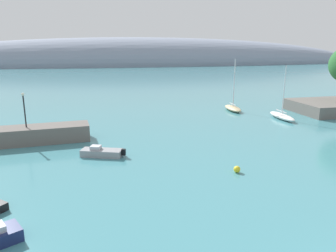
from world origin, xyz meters
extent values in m
ellipsoid|color=gray|center=(20.81, 204.93, 0.00)|extent=(326.48, 55.70, 35.37)
ellipsoid|color=white|center=(17.30, 35.75, 0.46)|extent=(1.91, 7.04, 0.92)
cylinder|color=silver|center=(17.30, 35.75, 4.83)|extent=(0.14, 0.14, 7.82)
cube|color=silver|center=(17.31, 36.06, 1.27)|extent=(0.19, 3.15, 0.10)
ellipsoid|color=#C6B284|center=(12.42, 44.27, 0.44)|extent=(2.39, 6.33, 0.87)
cylinder|color=silver|center=(12.42, 44.27, 5.21)|extent=(0.16, 0.16, 8.68)
cube|color=silver|center=(12.44, 44.55, 1.22)|extent=(0.25, 2.81, 0.10)
cube|color=gray|center=(-12.41, 23.76, 0.38)|extent=(4.71, 3.07, 0.76)
cube|color=black|center=(-10.11, 22.87, 0.57)|extent=(0.54, 0.49, 0.68)
cube|color=#B2B7C1|center=(-13.03, 24.00, 0.96)|extent=(1.34, 1.27, 0.40)
sphere|color=yellow|center=(-0.02, 15.99, 0.32)|extent=(0.65, 0.65, 0.65)
cylinder|color=black|center=(-21.20, 30.79, 4.01)|extent=(0.16, 0.16, 3.90)
sphere|color=#EAEACC|center=(-21.20, 30.79, 6.14)|extent=(0.36, 0.36, 0.36)
camera|label=1|loc=(-12.97, -10.24, 11.67)|focal=34.14mm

